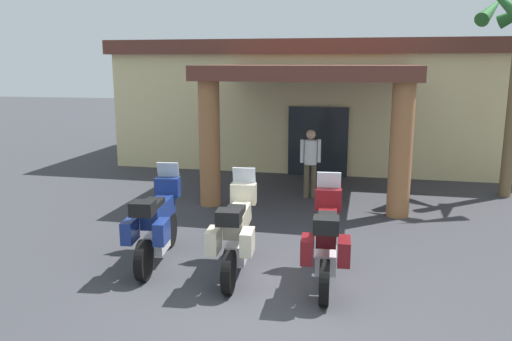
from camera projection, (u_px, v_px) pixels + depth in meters
ground_plane at (271, 301)px, 7.49m from camera, size 80.00×80.00×0.00m
motel_building at (326, 101)px, 18.02m from camera, size 13.91×10.42×4.09m
motorcycle_blue at (156, 224)px, 8.82m from camera, size 0.74×2.21×1.61m
motorcycle_cream at (237, 232)px, 8.36m from camera, size 0.73×2.21×1.61m
motorcycle_maroon at (326, 240)px, 7.99m from camera, size 0.71×2.21×1.61m
pedestrian at (310, 158)px, 13.07m from camera, size 0.51×0.32×1.75m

